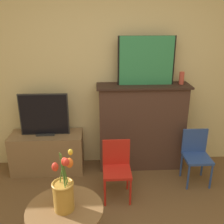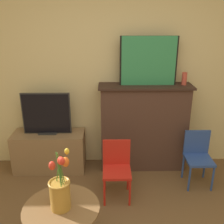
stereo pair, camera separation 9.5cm
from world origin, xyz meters
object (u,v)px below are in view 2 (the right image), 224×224
(painting, at_px, (149,61))
(vase_tulips, at_px, (60,191))
(chair_blue, at_px, (198,154))
(chair_red, at_px, (117,166))
(tv_monitor, at_px, (46,114))

(painting, relative_size, vase_tulips, 1.32)
(chair_blue, relative_size, vase_tulips, 1.25)
(chair_blue, xyz_separation_m, vase_tulips, (-1.48, -1.05, 0.28))
(chair_red, relative_size, vase_tulips, 1.25)
(painting, relative_size, chair_red, 1.05)
(tv_monitor, relative_size, chair_blue, 0.93)
(painting, xyz_separation_m, vase_tulips, (-0.88, -1.45, -0.79))
(chair_blue, distance_m, vase_tulips, 1.84)
(chair_red, relative_size, chair_blue, 1.00)
(tv_monitor, relative_size, vase_tulips, 1.16)
(chair_red, bearing_deg, chair_blue, 13.46)
(painting, distance_m, chair_red, 1.31)
(chair_red, distance_m, vase_tulips, 0.99)
(vase_tulips, bearing_deg, chair_red, 59.44)
(painting, distance_m, tv_monitor, 1.45)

